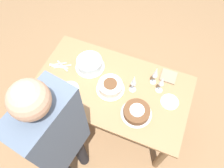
# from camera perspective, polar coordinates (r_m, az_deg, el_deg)

# --- Properties ---
(ground_plane) EXTENTS (12.00, 12.00, 0.00)m
(ground_plane) POSITION_cam_1_polar(r_m,az_deg,el_deg) (2.74, 0.00, -8.76)
(ground_plane) COLOR #8E6B47
(dining_table) EXTENTS (1.46, 0.82, 0.76)m
(dining_table) POSITION_cam_1_polar(r_m,az_deg,el_deg) (2.16, 0.00, -2.37)
(dining_table) COLOR #9E754C
(dining_table) RESTS_ON ground_plane
(cake_center_white) EXTENTS (0.26, 0.26, 0.10)m
(cake_center_white) POSITION_cam_1_polar(r_m,az_deg,el_deg) (2.00, -0.44, -0.62)
(cake_center_white) COLOR white
(cake_center_white) RESTS_ON dining_table
(cake_front_chocolate) EXTENTS (0.27, 0.27, 0.08)m
(cake_front_chocolate) POSITION_cam_1_polar(r_m,az_deg,el_deg) (1.91, 6.45, -7.27)
(cake_front_chocolate) COLOR white
(cake_front_chocolate) RESTS_ON dining_table
(cake_back_decorated) EXTENTS (0.29, 0.29, 0.10)m
(cake_back_decorated) POSITION_cam_1_polar(r_m,az_deg,el_deg) (2.15, -5.87, 5.33)
(cake_back_decorated) COLOR white
(cake_back_decorated) RESTS_ON dining_table
(wine_glass_near) EXTENTS (0.06, 0.06, 0.23)m
(wine_glass_near) POSITION_cam_1_polar(r_m,az_deg,el_deg) (1.99, 11.38, 2.93)
(wine_glass_near) COLOR silver
(wine_glass_near) RESTS_ON dining_table
(wine_glass_far) EXTENTS (0.06, 0.06, 0.23)m
(wine_glass_far) POSITION_cam_1_polar(r_m,az_deg,el_deg) (1.91, 5.75, 0.88)
(wine_glass_far) COLOR silver
(wine_glass_far) RESTS_ON dining_table
(wine_glass_extra) EXTENTS (0.06, 0.06, 0.21)m
(wine_glass_extra) POSITION_cam_1_polar(r_m,az_deg,el_deg) (1.96, 12.91, 0.50)
(wine_glass_extra) COLOR silver
(wine_glass_extra) RESTS_ON dining_table
(dessert_plate_left) EXTENTS (0.17, 0.17, 0.01)m
(dessert_plate_left) POSITION_cam_1_polar(r_m,az_deg,el_deg) (2.08, -10.93, -1.25)
(dessert_plate_left) COLOR white
(dessert_plate_left) RESTS_ON dining_table
(dessert_plate_right) EXTENTS (0.16, 0.16, 0.01)m
(dessert_plate_right) POSITION_cam_1_polar(r_m,az_deg,el_deg) (2.04, 14.81, -4.52)
(dessert_plate_right) COLOR white
(dessert_plate_right) RESTS_ON dining_table
(fork_pile) EXTENTS (0.21, 0.11, 0.01)m
(fork_pile) POSITION_cam_1_polar(r_m,az_deg,el_deg) (2.24, -13.40, 4.64)
(fork_pile) COLOR silver
(fork_pile) RESTS_ON dining_table
(napkin_stack) EXTENTS (0.15, 0.14, 0.02)m
(napkin_stack) POSITION_cam_1_polar(r_m,az_deg,el_deg) (2.17, 14.54, 1.94)
(napkin_stack) COLOR gray
(napkin_stack) RESTS_ON dining_table
(person_cutting) EXTENTS (0.28, 0.43, 1.77)m
(person_cutting) POSITION_cam_1_polar(r_m,az_deg,el_deg) (1.57, -13.95, -13.96)
(person_cutting) COLOR #232328
(person_cutting) RESTS_ON ground_plane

